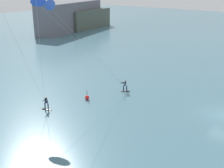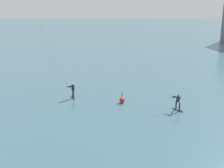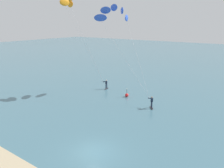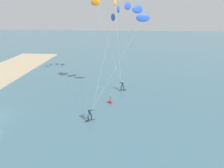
# 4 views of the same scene
# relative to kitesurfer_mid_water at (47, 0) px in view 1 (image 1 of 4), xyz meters

# --- Properties ---
(ground_plane) EXTENTS (240.00, 240.00, 0.00)m
(ground_plane) POSITION_rel_kitesurfer_mid_water_xyz_m (9.95, -17.38, -12.50)
(ground_plane) COLOR #426B7A
(kitesurfer_mid_water) EXTENTS (12.17, 8.32, 14.29)m
(kitesurfer_mid_water) POSITION_rel_kitesurfer_mid_water_xyz_m (0.00, 0.00, 0.00)
(kitesurfer_mid_water) COLOR #333338
(kitesurfer_mid_water) RESTS_ON ground
(marker_buoy) EXTENTS (0.56, 0.56, 1.38)m
(marker_buoy) POSITION_rel_kitesurfer_mid_water_xyz_m (3.78, -2.04, -12.20)
(marker_buoy) COLOR red
(marker_buoy) RESTS_ON ground
(distant_headland) EXTENTS (30.78, 14.80, 8.51)m
(distant_headland) POSITION_rel_kitesurfer_mid_water_xyz_m (45.36, 40.77, -8.97)
(distant_headland) COLOR #4C564C
(distant_headland) RESTS_ON ground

